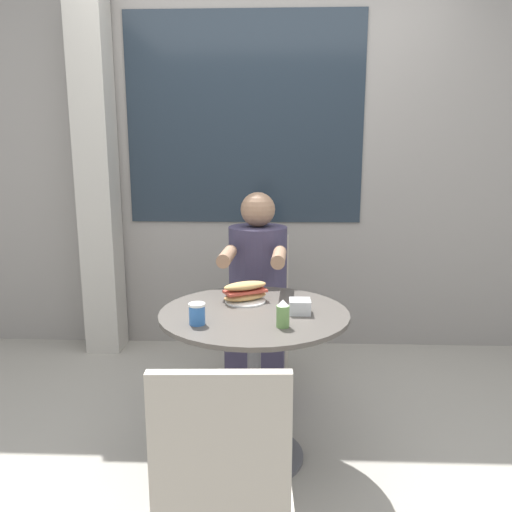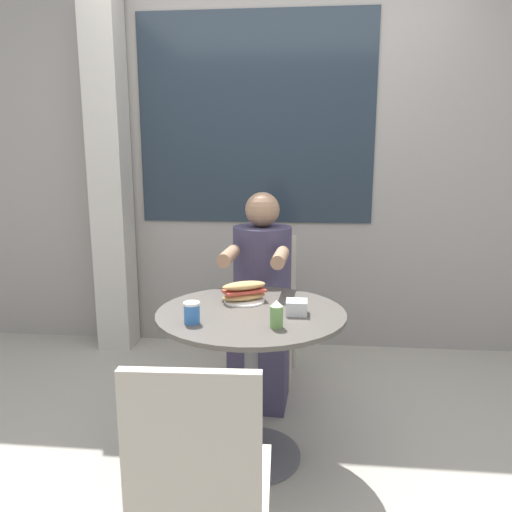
{
  "view_description": "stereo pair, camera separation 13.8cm",
  "coord_description": "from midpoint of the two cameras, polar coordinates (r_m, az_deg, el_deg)",
  "views": [
    {
      "loc": [
        0.09,
        -2.06,
        1.38
      ],
      "look_at": [
        0.0,
        0.22,
        0.9
      ],
      "focal_mm": 35.0,
      "sensor_mm": 36.0,
      "label": 1
    },
    {
      "loc": [
        0.22,
        -2.06,
        1.38
      ],
      "look_at": [
        0.0,
        0.22,
        0.9
      ],
      "focal_mm": 35.0,
      "sensor_mm": 36.0,
      "label": 2
    }
  ],
  "objects": [
    {
      "name": "ground_plane",
      "position": [
        2.48,
        -1.92,
        -21.95
      ],
      "size": [
        8.0,
        8.0,
        0.0
      ],
      "primitive_type": "plane",
      "color": "gray"
    },
    {
      "name": "storefront_wall",
      "position": [
        3.52,
        -0.4,
        12.16
      ],
      "size": [
        8.0,
        0.09,
        2.8
      ],
      "color": "gray",
      "rests_on": "ground_plane"
    },
    {
      "name": "lattice_pillar",
      "position": [
        3.58,
        -18.73,
        8.29
      ],
      "size": [
        0.23,
        0.23,
        2.4
      ],
      "color": "#B2ADA3",
      "rests_on": "ground_plane"
    },
    {
      "name": "cafe_table",
      "position": [
        2.24,
        -2.02,
        -10.74
      ],
      "size": [
        0.82,
        0.82,
        0.7
      ],
      "color": "#47423D",
      "rests_on": "ground_plane"
    },
    {
      "name": "diner_chair",
      "position": [
        3.12,
        -0.79,
        -4.18
      ],
      "size": [
        0.4,
        0.4,
        0.87
      ],
      "rotation": [
        0.0,
        0.0,
        3.09
      ],
      "color": "#ADA393",
      "rests_on": "ground_plane"
    },
    {
      "name": "seated_diner",
      "position": [
        2.79,
        -1.28,
        -6.33
      ],
      "size": [
        0.34,
        0.59,
        1.17
      ],
      "rotation": [
        0.0,
        0.0,
        3.09
      ],
      "color": "#38334C",
      "rests_on": "ground_plane"
    },
    {
      "name": "empty_chair_across",
      "position": [
        1.46,
        -6.77,
        -24.14
      ],
      "size": [
        0.4,
        0.4,
        0.87
      ],
      "rotation": [
        0.0,
        0.0,
        0.05
      ],
      "color": "#ADA393",
      "rests_on": "ground_plane"
    },
    {
      "name": "sandwich_on_plate",
      "position": [
        2.3,
        -2.97,
        -4.22
      ],
      "size": [
        0.22,
        0.19,
        0.1
      ],
      "rotation": [
        0.0,
        0.0,
        0.48
      ],
      "color": "white",
      "rests_on": "cafe_table"
    },
    {
      "name": "drink_cup",
      "position": [
        2.02,
        -8.71,
        -6.56
      ],
      "size": [
        0.07,
        0.07,
        0.09
      ],
      "color": "#336BB7",
      "rests_on": "cafe_table"
    },
    {
      "name": "napkin_box",
      "position": [
        2.14,
        3.19,
        -5.8
      ],
      "size": [
        0.09,
        0.09,
        0.06
      ],
      "rotation": [
        0.0,
        0.0,
        -0.0
      ],
      "color": "silver",
      "rests_on": "cafe_table"
    },
    {
      "name": "condiment_bottle",
      "position": [
        1.97,
        1.07,
        -6.64
      ],
      "size": [
        0.05,
        0.05,
        0.11
      ],
      "color": "#66934C",
      "rests_on": "cafe_table"
    }
  ]
}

